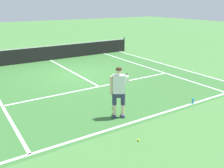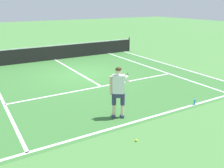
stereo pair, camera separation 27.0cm
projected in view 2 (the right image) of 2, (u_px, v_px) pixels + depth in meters
ground_plane at (80, 74)px, 13.20m from camera, size 80.00×80.00×0.00m
court_inner_surface at (88, 79)px, 12.44m from camera, size 10.98×10.44×0.00m
line_baseline at (153, 116)px, 8.35m from camera, size 10.98×0.10×0.01m
line_service at (101, 86)px, 11.32m from camera, size 8.23×0.10×0.01m
line_centre_service at (74, 71)px, 13.93m from camera, size 0.10×6.40×0.01m
line_singles_right at (152, 68)px, 14.45m from camera, size 0.10×10.04×0.01m
line_doubles_right at (170, 65)px, 15.12m from camera, size 0.10×10.04×0.01m
tennis_net at (55, 52)px, 16.38m from camera, size 11.96×0.08×1.07m
tennis_player at (119, 89)px, 8.02m from camera, size 1.07×0.88×1.71m
tennis_ball_near_feet at (136, 140)px, 6.85m from camera, size 0.07×0.07×0.07m
water_bottle at (195, 102)px, 9.27m from camera, size 0.07×0.07×0.22m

